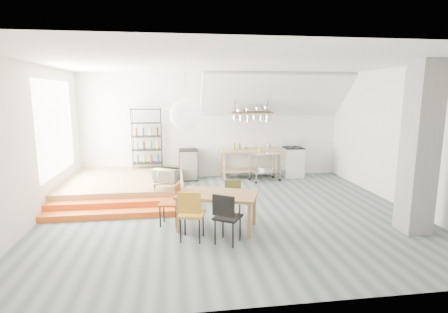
{
  "coord_description": "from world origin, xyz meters",
  "views": [
    {
      "loc": [
        -1.17,
        -7.3,
        2.58
      ],
      "look_at": [
        -0.03,
        0.8,
        1.12
      ],
      "focal_mm": 28.0,
      "sensor_mm": 36.0,
      "label": 1
    }
  ],
  "objects": [
    {
      "name": "floor",
      "position": [
        0.0,
        0.0,
        0.0
      ],
      "size": [
        8.0,
        8.0,
        0.0
      ],
      "primitive_type": "plane",
      "color": "#4D585A",
      "rests_on": "ground"
    },
    {
      "name": "wall_back",
      "position": [
        0.0,
        3.5,
        1.6
      ],
      "size": [
        8.0,
        0.04,
        3.2
      ],
      "primitive_type": "cube",
      "color": "silver",
      "rests_on": "ground"
    },
    {
      "name": "wall_left",
      "position": [
        -4.0,
        0.0,
        1.6
      ],
      "size": [
        0.04,
        7.0,
        3.2
      ],
      "primitive_type": "cube",
      "color": "silver",
      "rests_on": "ground"
    },
    {
      "name": "wall_right",
      "position": [
        4.0,
        0.0,
        1.6
      ],
      "size": [
        0.04,
        7.0,
        3.2
      ],
      "primitive_type": "cube",
      "color": "silver",
      "rests_on": "ground"
    },
    {
      "name": "ceiling",
      "position": [
        0.0,
        0.0,
        3.2
      ],
      "size": [
        8.0,
        7.0,
        0.02
      ],
      "primitive_type": "cube",
      "color": "white",
      "rests_on": "wall_back"
    },
    {
      "name": "slope_ceiling",
      "position": [
        1.8,
        2.9,
        2.55
      ],
      "size": [
        4.4,
        1.44,
        1.32
      ],
      "primitive_type": "cube",
      "rotation": [
        -0.73,
        0.0,
        0.0
      ],
      "color": "white",
      "rests_on": "wall_back"
    },
    {
      "name": "window_pane",
      "position": [
        -3.98,
        1.5,
        1.8
      ],
      "size": [
        0.02,
        2.5,
        2.2
      ],
      "primitive_type": "cube",
      "color": "white",
      "rests_on": "wall_left"
    },
    {
      "name": "platform",
      "position": [
        -2.5,
        2.0,
        0.2
      ],
      "size": [
        3.0,
        3.0,
        0.4
      ],
      "primitive_type": "cube",
      "color": "#9E7C4F",
      "rests_on": "ground"
    },
    {
      "name": "step_lower",
      "position": [
        -2.5,
        0.05,
        0.07
      ],
      "size": [
        3.0,
        0.35,
        0.13
      ],
      "primitive_type": "cube",
      "color": "#E35C1A",
      "rests_on": "ground"
    },
    {
      "name": "step_upper",
      "position": [
        -2.5,
        0.4,
        0.13
      ],
      "size": [
        3.0,
        0.35,
        0.27
      ],
      "primitive_type": "cube",
      "color": "#E35C1A",
      "rests_on": "ground"
    },
    {
      "name": "concrete_column",
      "position": [
        3.3,
        -1.5,
        1.6
      ],
      "size": [
        0.5,
        0.5,
        3.2
      ],
      "primitive_type": "cube",
      "color": "gray",
      "rests_on": "ground"
    },
    {
      "name": "kitchen_counter",
      "position": [
        1.1,
        3.15,
        0.63
      ],
      "size": [
        1.8,
        0.6,
        0.91
      ],
      "color": "#9E7C4F",
      "rests_on": "ground"
    },
    {
      "name": "stove",
      "position": [
        2.5,
        3.16,
        0.48
      ],
      "size": [
        0.6,
        0.6,
        1.18
      ],
      "color": "white",
      "rests_on": "ground"
    },
    {
      "name": "pot_rack",
      "position": [
        1.13,
        2.92,
        1.98
      ],
      "size": [
        1.2,
        0.5,
        1.43
      ],
      "color": "#3B2617",
      "rests_on": "ceiling"
    },
    {
      "name": "wire_shelving",
      "position": [
        -2.0,
        3.2,
        1.33
      ],
      "size": [
        0.88,
        0.38,
        1.8
      ],
      "color": "black",
      "rests_on": "platform"
    },
    {
      "name": "microwave_shelf",
      "position": [
        -1.4,
        0.75,
        0.55
      ],
      "size": [
        0.6,
        0.4,
        0.16
      ],
      "color": "#9E7C4F",
      "rests_on": "platform"
    },
    {
      "name": "paper_lantern",
      "position": [
        -0.96,
        -0.68,
        2.2
      ],
      "size": [
        0.6,
        0.6,
        0.6
      ],
      "primitive_type": "sphere",
      "color": "white",
      "rests_on": "ceiling"
    },
    {
      "name": "dining_table",
      "position": [
        -0.4,
        -0.88,
        0.63
      ],
      "size": [
        1.69,
        1.3,
        0.71
      ],
      "rotation": [
        0.0,
        0.0,
        -0.35
      ],
      "color": "brown",
      "rests_on": "ground"
    },
    {
      "name": "chair_mustard",
      "position": [
        -0.93,
        -1.42,
        0.56
      ],
      "size": [
        0.52,
        0.52,
        0.93
      ],
      "rotation": [
        0.0,
        0.0,
        2.87
      ],
      "color": "#C28421",
      "rests_on": "ground"
    },
    {
      "name": "chair_black",
      "position": [
        -0.34,
        -1.63,
        0.55
      ],
      "size": [
        0.58,
        0.58,
        0.91
      ],
      "rotation": [
        0.0,
        0.0,
        2.58
      ],
      "color": "black",
      "rests_on": "ground"
    },
    {
      "name": "chair_olive",
      "position": [
        -0.0,
        -0.31,
        0.48
      ],
      "size": [
        0.42,
        0.42,
        0.8
      ],
      "rotation": [
        0.0,
        0.0,
        -0.16
      ],
      "color": "brown",
      "rests_on": "ground"
    },
    {
      "name": "chair_red",
      "position": [
        -1.25,
        -0.56,
        0.51
      ],
      "size": [
        0.46,
        0.46,
        0.86
      ],
      "rotation": [
        0.0,
        0.0,
        -1.76
      ],
      "color": "#A04516",
      "rests_on": "ground"
    },
    {
      "name": "rolling_cart",
      "position": [
        1.48,
        2.7,
        0.57
      ],
      "size": [
        0.98,
        0.71,
        0.87
      ],
      "rotation": [
        0.0,
        0.0,
        0.27
      ],
      "color": "silver",
      "rests_on": "ground"
    },
    {
      "name": "mini_fridge",
      "position": [
        -0.79,
        3.2,
        0.47
      ],
      "size": [
        0.55,
        0.55,
        0.93
      ],
      "primitive_type": "cube",
      "color": "black",
      "rests_on": "ground"
    },
    {
      "name": "microwave",
      "position": [
        -1.4,
        0.75,
        0.72
      ],
      "size": [
        0.66,
        0.56,
        0.31
      ],
      "primitive_type": "imported",
      "rotation": [
        0.0,
        0.0,
        -0.39
      ],
      "color": "beige",
      "rests_on": "microwave_shelf"
    },
    {
      "name": "bowl",
      "position": [
        1.0,
        3.1,
        0.93
      ],
      "size": [
        0.24,
        0.24,
        0.05
      ],
      "primitive_type": "imported",
      "rotation": [
        0.0,
        0.0,
        -0.31
      ],
      "color": "silver",
      "rests_on": "kitchen_counter"
    }
  ]
}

